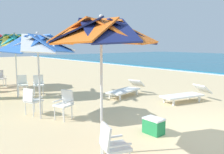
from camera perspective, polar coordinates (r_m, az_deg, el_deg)
name	(u,v)px	position (r m, az deg, el deg)	size (l,w,h in m)	color
ground_plane	(206,136)	(6.39, 21.40, -13.01)	(80.00, 80.00, 0.00)	beige
beach_umbrella_0	(101,33)	(4.61, -2.60, 10.30)	(2.16, 2.16, 2.77)	silver
plastic_chair_0	(112,144)	(4.30, 0.10, -15.75)	(0.56, 0.58, 0.87)	white
beach_umbrella_1	(38,44)	(7.26, -17.26, 7.43)	(2.19, 2.19, 2.57)	silver
plastic_chair_1	(65,103)	(7.27, -11.20, -5.99)	(0.56, 0.59, 0.87)	white
plastic_chair_2	(32,100)	(7.92, -18.55, -5.10)	(0.56, 0.58, 0.87)	white
beach_umbrella_2	(15,41)	(10.50, -22.11, 7.93)	(2.07, 2.07, 2.69)	silver
plastic_chair_3	(39,84)	(10.98, -17.08, -1.49)	(0.60, 0.57, 0.87)	white
plastic_chair_4	(22,83)	(11.23, -20.59, -1.45)	(0.56, 0.54, 0.87)	white
plastic_chair_5	(0,77)	(13.69, -25.05, -0.09)	(0.50, 0.48, 0.87)	white
sun_lounger_2	(186,94)	(9.71, 17.24, -3.98)	(1.11, 2.23, 0.62)	white
sun_lounger_3	(126,89)	(10.34, 3.45, -2.93)	(1.08, 2.23, 0.62)	white
cooler_box	(154,126)	(6.16, 9.87, -11.36)	(0.50, 0.34, 0.40)	#238C4C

